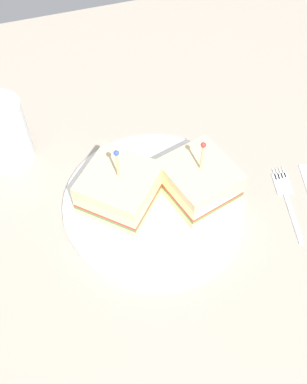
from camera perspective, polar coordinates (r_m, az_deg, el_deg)
ground_plane at (r=65.14cm, az=0.00°, el=-2.19°), size 96.59×96.59×2.00cm
plate at (r=63.82cm, az=0.00°, el=-1.38°), size 24.32×24.32×1.20cm
sandwich_half_front at (r=62.27cm, az=5.47°, el=1.31°), size 10.66×10.29×10.02cm
sandwich_half_back at (r=61.33cm, az=-4.09°, el=0.39°), size 12.41×12.41×10.04cm
drink_glass at (r=69.67cm, az=-17.35°, el=6.49°), size 6.48×6.48×10.02cm
fork at (r=67.83cm, az=15.59°, el=-0.14°), size 12.92×3.74×0.35cm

